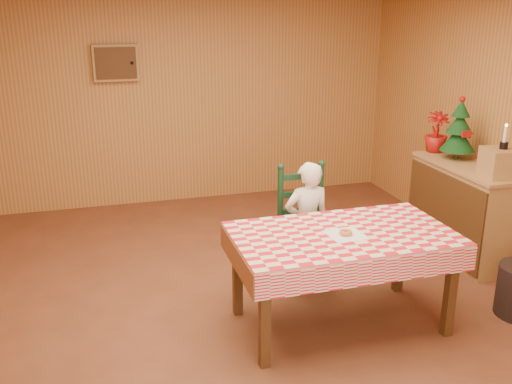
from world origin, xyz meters
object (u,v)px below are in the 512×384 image
shelf_unit (465,210)px  crate (501,163)px  dining_table (342,243)px  christmas_tree (459,131)px  seated_child (307,224)px  ladder_chair (304,228)px

shelf_unit → crate: (0.01, -0.40, 0.59)m
dining_table → crate: (1.73, 0.48, 0.37)m
crate → christmas_tree: christmas_tree is taller
dining_table → crate: 1.83m
dining_table → seated_child: seated_child is taller
shelf_unit → crate: size_ratio=4.13×
shelf_unit → christmas_tree: christmas_tree is taller
ladder_chair → shelf_unit: bearing=3.0°
dining_table → crate: crate is taller
crate → christmas_tree: bearing=90.0°
dining_table → seated_child: 0.74m
seated_child → crate: (1.73, -0.25, 0.49)m
seated_child → crate: 1.82m
seated_child → crate: size_ratio=3.75×
dining_table → ladder_chair: (0.00, 0.79, -0.18)m
dining_table → seated_child: size_ratio=1.47×
ladder_chair → shelf_unit: (1.72, 0.09, -0.04)m
dining_table → christmas_tree: bearing=33.1°
dining_table → ladder_chair: ladder_chair is taller
seated_child → crate: crate is taller
ladder_chair → christmas_tree: size_ratio=1.74×
seated_child → ladder_chair: bearing=-90.0°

